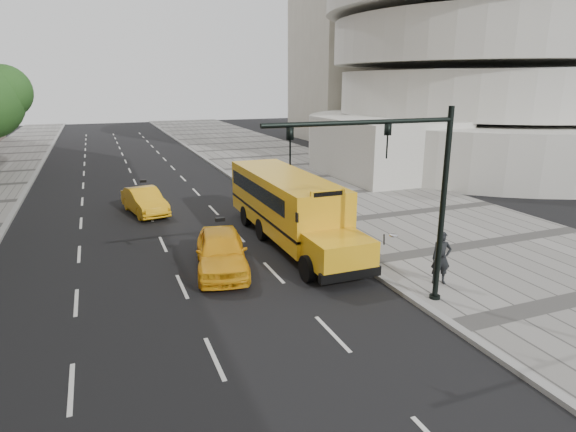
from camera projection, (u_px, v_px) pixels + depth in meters
name	position (u px, v px, depth m)	size (l,w,h in m)	color
ground	(185.00, 242.00, 22.08)	(140.00, 140.00, 0.00)	black
sidewalk_museum	(405.00, 214.00, 26.34)	(12.00, 140.00, 0.15)	gray
curb_museum	(305.00, 226.00, 24.20)	(0.30, 140.00, 0.15)	gray
guggenheim	(454.00, 10.00, 45.43)	(33.20, 42.20, 35.00)	silver
school_bus	(287.00, 202.00, 22.00)	(2.96, 11.56, 3.19)	#F0AD17
taxi_near	(221.00, 251.00, 18.48)	(1.89, 4.71, 1.60)	yellow
taxi_far	(145.00, 201.00, 26.57)	(1.51, 4.32, 1.42)	yellow
pedestrian	(441.00, 258.00, 16.91)	(0.70, 0.46, 1.93)	black
traffic_signal	(407.00, 185.00, 14.42)	(6.18, 0.36, 6.40)	black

